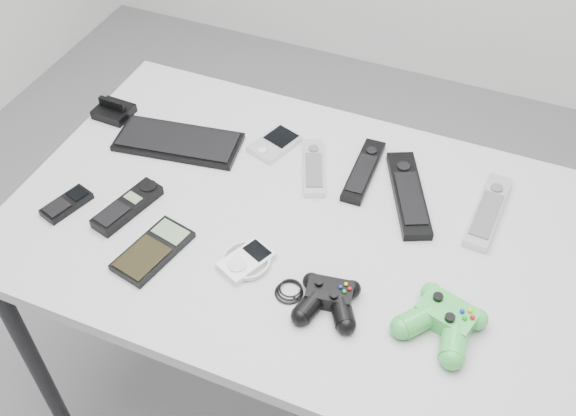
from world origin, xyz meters
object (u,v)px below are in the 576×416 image
at_px(remote_black_b, 409,193).
at_px(controller_green, 443,319).
at_px(calculator, 153,250).
at_px(remote_silver_b, 488,211).
at_px(desk, 297,243).
at_px(remote_black_a, 364,170).
at_px(mp3_player, 246,260).
at_px(controller_black, 328,298).
at_px(pda, 275,143).
at_px(remote_silver_a, 314,167).
at_px(mobile_phone, 67,204).
at_px(cordless_handset, 127,206).
at_px(pda_keyboard, 178,141).

distance_m(remote_black_b, controller_green, 0.33).
bearing_deg(calculator, remote_silver_b, 43.73).
xyz_separation_m(desk, remote_black_a, (0.08, 0.19, 0.08)).
bearing_deg(remote_silver_b, calculator, -145.34).
distance_m(mp3_player, controller_black, 0.19).
bearing_deg(calculator, pda, 88.71).
distance_m(remote_silver_a, remote_silver_b, 0.39).
xyz_separation_m(mobile_phone, mp3_player, (0.42, 0.01, 0.00)).
bearing_deg(remote_black_a, mobile_phone, -149.99).
relative_size(remote_silver_a, mp3_player, 1.71).
height_order(remote_black_a, calculator, remote_black_a).
xyz_separation_m(mobile_phone, cordless_handset, (0.13, 0.04, 0.00)).
distance_m(desk, mobile_phone, 0.50).
bearing_deg(cordless_handset, mp3_player, 7.78).
height_order(remote_silver_b, controller_black, controller_black).
bearing_deg(mobile_phone, remote_black_b, 42.10).
bearing_deg(remote_black_b, controller_black, -125.23).
xyz_separation_m(pda, controller_black, (0.27, -0.38, 0.01)).
bearing_deg(remote_black_b, calculator, -165.60).
bearing_deg(cordless_handset, pda_keyboard, 106.11).
relative_size(desk, pda, 10.59).
xyz_separation_m(remote_black_a, mobile_phone, (-0.55, -0.34, -0.00)).
bearing_deg(remote_black_b, desk, -165.77).
bearing_deg(mobile_phone, mp3_player, 18.10).
bearing_deg(mobile_phone, pda, 63.95).
bearing_deg(remote_silver_a, mp3_player, -116.73).
relative_size(desk, remote_silver_b, 5.45).
bearing_deg(controller_black, remote_silver_a, 106.08).
height_order(remote_black_a, controller_black, controller_black).
xyz_separation_m(pda_keyboard, calculator, (0.12, -0.31, -0.00)).
height_order(mobile_phone, controller_black, controller_black).
xyz_separation_m(pda, mp3_player, (0.09, -0.34, 0.00)).
relative_size(remote_silver_b, mobile_phone, 2.06).
distance_m(remote_silver_a, controller_black, 0.37).
height_order(remote_black_b, calculator, remote_black_b).
bearing_deg(controller_green, pda, 160.01).
distance_m(pda, mobile_phone, 0.48).
relative_size(mobile_phone, mp3_player, 1.03).
distance_m(mobile_phone, mp3_player, 0.42).
height_order(pda_keyboard, controller_black, controller_black).
bearing_deg(mp3_player, desk, 94.41).
distance_m(pda_keyboard, calculator, 0.33).
height_order(calculator, controller_green, controller_green).
height_order(remote_black_b, cordless_handset, cordless_handset).
xyz_separation_m(remote_silver_b, controller_green, (-0.02, -0.31, 0.01)).
bearing_deg(remote_black_b, controller_green, -88.83).
relative_size(desk, controller_black, 5.88).
bearing_deg(mp3_player, mobile_phone, -155.21).
bearing_deg(pda, cordless_handset, -104.45).
bearing_deg(pda, remote_silver_b, 15.76).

